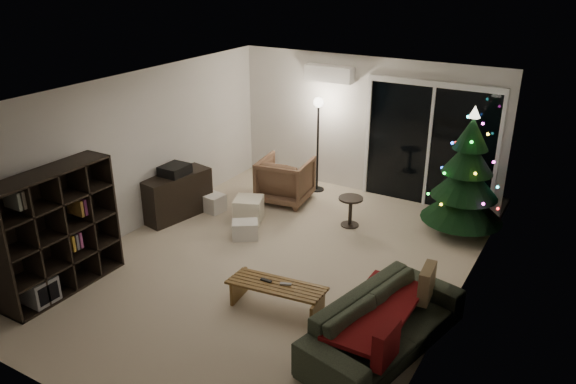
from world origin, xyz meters
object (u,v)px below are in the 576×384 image
at_px(armchair, 285,180).
at_px(sofa, 385,324).
at_px(bookshelf, 47,228).
at_px(coffee_table, 277,298).
at_px(christmas_tree, 467,172).
at_px(media_cabinet, 177,195).

distance_m(armchair, sofa, 4.28).
height_order(bookshelf, sofa, bookshelf).
bearing_deg(coffee_table, christmas_tree, 60.34).
bearing_deg(coffee_table, sofa, -7.14).
height_order(media_cabinet, sofa, media_cabinet).
relative_size(armchair, sofa, 0.41).
xyz_separation_m(armchair, christmas_tree, (3.04, 0.33, 0.62)).
xyz_separation_m(bookshelf, christmas_tree, (4.29, 4.30, 0.20)).
height_order(media_cabinet, coffee_table, media_cabinet).
bearing_deg(media_cabinet, christmas_tree, 33.71).
relative_size(sofa, coffee_table, 1.81).
xyz_separation_m(media_cabinet, sofa, (4.30, -1.54, -0.06)).
xyz_separation_m(armchair, sofa, (3.05, -3.00, -0.09)).
distance_m(armchair, coffee_table, 3.43).
bearing_deg(christmas_tree, sofa, -89.86).
xyz_separation_m(bookshelf, armchair, (1.25, 3.96, -0.43)).
relative_size(bookshelf, armchair, 1.87).
bearing_deg(media_cabinet, sofa, -8.72).
distance_m(bookshelf, media_cabinet, 2.53).
relative_size(bookshelf, media_cabinet, 1.37).
distance_m(media_cabinet, christmas_tree, 4.70).
height_order(armchair, christmas_tree, christmas_tree).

